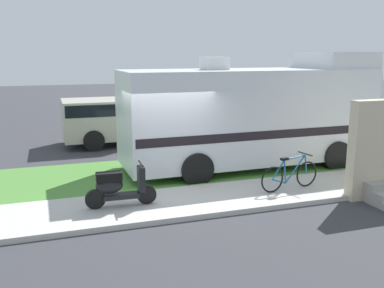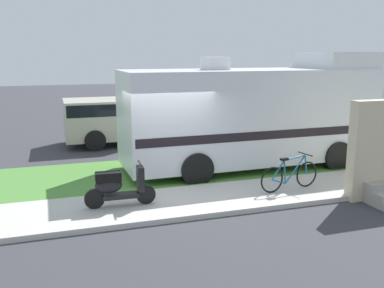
{
  "view_description": "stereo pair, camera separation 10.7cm",
  "coord_description": "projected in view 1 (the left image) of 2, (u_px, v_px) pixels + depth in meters",
  "views": [
    {
      "loc": [
        -2.84,
        -10.23,
        3.46
      ],
      "look_at": [
        0.7,
        0.3,
        1.1
      ],
      "focal_mm": 39.97,
      "sensor_mm": 36.0,
      "label": 1
    },
    {
      "loc": [
        -2.74,
        -10.26,
        3.46
      ],
      "look_at": [
        0.7,
        0.3,
        1.1
      ],
      "focal_mm": 39.97,
      "sensor_mm": 36.0,
      "label": 2
    }
  ],
  "objects": [
    {
      "name": "motorhome_rv",
      "position": [
        253.0,
        114.0,
        12.86
      ],
      "size": [
        7.69,
        2.62,
        3.5
      ],
      "color": "silver",
      "rests_on": "ground"
    },
    {
      "name": "bottle_green",
      "position": [
        348.0,
        180.0,
        11.05
      ],
      "size": [
        0.08,
        0.08,
        0.29
      ],
      "color": "navy",
      "rests_on": "ground"
    },
    {
      "name": "bicycle",
      "position": [
        290.0,
        175.0,
        10.64
      ],
      "size": [
        1.73,
        0.52,
        0.88
      ],
      "color": "black",
      "rests_on": "ground"
    },
    {
      "name": "ground_plane",
      "position": [
        170.0,
        189.0,
        11.09
      ],
      "size": [
        80.0,
        80.0,
        0.0
      ],
      "primitive_type": "plane",
      "color": "#38383D"
    },
    {
      "name": "pickup_truck_near",
      "position": [
        119.0,
        120.0,
        16.54
      ],
      "size": [
        5.29,
        2.24,
        1.75
      ],
      "color": "#B7B29E",
      "rests_on": "ground"
    },
    {
      "name": "grass_strip",
      "position": [
        156.0,
        173.0,
        12.47
      ],
      "size": [
        24.0,
        3.4,
        0.08
      ],
      "color": "#4C8438",
      "rests_on": "ground"
    },
    {
      "name": "scooter",
      "position": [
        118.0,
        187.0,
        9.43
      ],
      "size": [
        1.58,
        0.5,
        0.97
      ],
      "color": "black",
      "rests_on": "ground"
    },
    {
      "name": "sidewalk",
      "position": [
        184.0,
        202.0,
        9.96
      ],
      "size": [
        24.0,
        2.0,
        0.12
      ],
      "color": "beige",
      "rests_on": "ground"
    }
  ]
}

